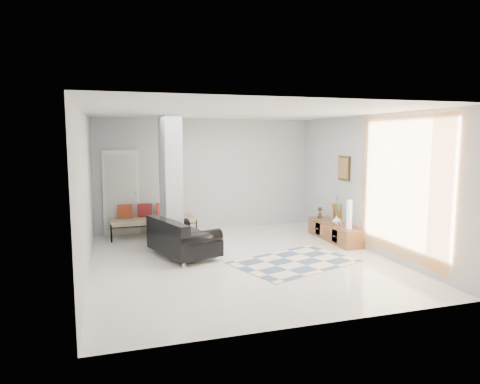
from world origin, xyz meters
name	(u,v)px	position (x,y,z in m)	size (l,w,h in m)	color
floor	(241,260)	(0.00, 0.00, 0.00)	(6.00, 6.00, 0.00)	white
ceiling	(241,112)	(0.00, 0.00, 2.80)	(6.00, 6.00, 0.00)	white
wall_back	(206,175)	(0.00, 3.00, 1.40)	(6.00, 6.00, 0.00)	#B7BABC
wall_front	(314,215)	(0.00, -3.00, 1.40)	(6.00, 6.00, 0.00)	#B7BABC
wall_left	(86,193)	(-2.75, 0.00, 1.40)	(6.00, 6.00, 0.00)	#B7BABC
wall_right	(368,183)	(2.75, 0.00, 1.40)	(6.00, 6.00, 0.00)	#B7BABC
partition_column	(170,181)	(-1.10, 1.60, 1.40)	(0.35, 1.20, 2.80)	silver
hallway_door	(121,193)	(-2.10, 2.96, 1.02)	(0.85, 0.06, 2.04)	white
curtain	(401,187)	(2.67, -1.15, 1.45)	(2.55, 2.55, 0.00)	gold
wall_art	(344,168)	(2.72, 0.90, 1.65)	(0.04, 0.45, 0.55)	#3E2811
media_console	(335,231)	(2.52, 0.90, 0.20)	(0.45, 1.79, 0.80)	brown
loveseat	(181,239)	(-1.06, 0.58, 0.36)	(1.34, 1.74, 0.76)	silver
daybed	(152,219)	(-1.42, 2.62, 0.41)	(1.99, 0.88, 0.77)	black
area_rug	(295,262)	(0.93, -0.43, 0.01)	(2.22, 1.48, 0.01)	beige
cylinder_lamp	(349,214)	(2.50, 0.27, 0.71)	(0.11, 0.11, 0.62)	white
bronze_figurine	(320,213)	(2.47, 1.53, 0.53)	(0.13, 0.13, 0.27)	#342417
vase	(337,220)	(2.47, 0.74, 0.50)	(0.19, 0.19, 0.20)	white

